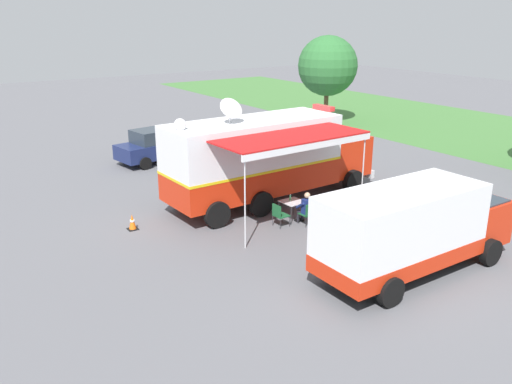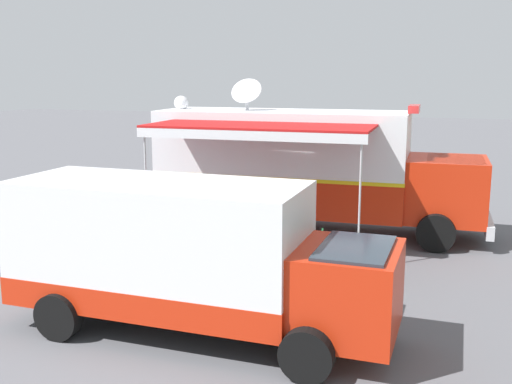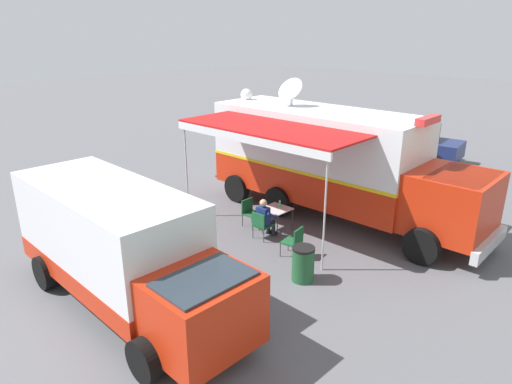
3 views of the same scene
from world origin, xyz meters
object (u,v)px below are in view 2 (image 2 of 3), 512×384
folding_chair_at_table (262,238)px  car_behind_truck (326,161)px  folding_table (268,224)px  water_bottle (270,217)px  traffic_cone (135,205)px  support_truck (186,257)px  command_truck (307,165)px  seated_responder (265,231)px  folding_chair_spare_by_truck (317,245)px  folding_chair_beside_table (233,230)px  trash_bin (351,261)px

folding_chair_at_table → car_behind_truck: 11.52m
folding_table → water_bottle: size_ratio=3.69×
traffic_cone → support_truck: support_truck is taller
command_truck → support_truck: 7.67m
seated_responder → folding_chair_at_table: bearing=2.0°
folding_chair_spare_by_truck → traffic_cone: (-3.39, -6.97, -0.23)m
water_bottle → folding_chair_spare_by_truck: bearing=54.4°
water_bottle → folding_chair_beside_table: 1.03m
seated_responder → traffic_cone: seated_responder is taller
folding_table → folding_chair_at_table: size_ratio=0.95×
trash_bin → car_behind_truck: 12.89m
folding_chair_at_table → water_bottle: bearing=-172.8°
folding_chair_beside_table → car_behind_truck: (-10.98, 0.03, 0.37)m
folding_table → folding_chair_spare_by_truck: (0.95, 1.56, -0.16)m
command_truck → support_truck: size_ratio=1.40×
car_behind_truck → folding_chair_spare_by_truck: bearing=11.6°
seated_responder → water_bottle: bearing=-171.5°
command_truck → seated_responder: size_ratio=7.66×
seated_responder → trash_bin: size_ratio=1.37×
folding_chair_spare_by_truck → traffic_cone: bearing=-115.9°
folding_table → folding_chair_spare_by_truck: folding_chair_spare_by_truck is taller
seated_responder → traffic_cone: (-3.05, -5.53, -0.37)m
water_bottle → folding_chair_spare_by_truck: (1.11, 1.56, -0.32)m
folding_chair_spare_by_truck → seated_responder: (-0.34, -1.44, 0.14)m
car_behind_truck → traffic_cone: bearing=-29.1°
command_truck → traffic_cone: 6.11m
seated_responder → support_truck: (4.81, 0.14, 0.73)m
command_truck → folding_chair_spare_by_truck: bearing=19.0°
folding_chair_beside_table → traffic_cone: (-2.74, -4.56, -0.23)m
folding_table → car_behind_truck: (-10.67, -0.82, 0.21)m
water_bottle → seated_responder: seated_responder is taller
command_truck → seated_responder: bearing=-6.9°
folding_chair_at_table → traffic_cone: 6.41m
folding_chair_spare_by_truck → support_truck: bearing=-16.3°
folding_table → traffic_cone: size_ratio=1.43×
folding_chair_beside_table → support_truck: bearing=12.2°
seated_responder → car_behind_truck: 11.33m
folding_chair_beside_table → trash_bin: (1.46, 3.38, -0.06)m
folding_table → trash_bin: 3.09m
water_bottle → trash_bin: bearing=52.6°
folding_chair_at_table → folding_chair_beside_table: same height
command_truck → support_truck: (7.65, -0.21, -0.56)m
command_truck → water_bottle: size_ratio=42.72×
traffic_cone → seated_responder: bearing=61.1°
trash_bin → traffic_cone: size_ratio=1.57×
folding_chair_spare_by_truck → car_behind_truck: car_behind_truck is taller
folding_chair_beside_table → folding_chair_spare_by_truck: size_ratio=1.00×
folding_table → support_truck: 5.47m
support_truck → traffic_cone: bearing=-144.2°
water_bottle → folding_table: bearing=-1.7°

